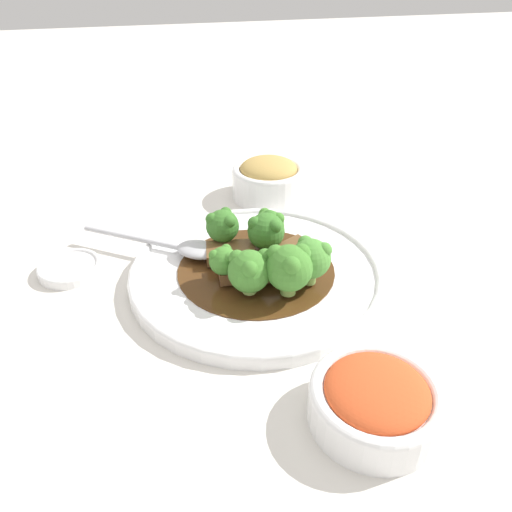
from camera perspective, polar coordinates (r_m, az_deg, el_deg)
name	(u,v)px	position (r m, az deg, el deg)	size (l,w,h in m)	color
ground_plane	(256,279)	(0.61, 0.00, -2.65)	(4.00, 4.00, 0.00)	silver
main_plate	(256,272)	(0.61, 0.00, -1.89)	(0.31, 0.31, 0.02)	white
beef_strip_0	(249,269)	(0.59, -0.80, -1.50)	(0.07, 0.04, 0.01)	brown
beef_strip_1	(293,248)	(0.63, 4.30, 0.91)	(0.05, 0.05, 0.01)	brown
beef_strip_2	(231,253)	(0.62, -2.91, 0.39)	(0.06, 0.05, 0.01)	brown
beef_strip_3	(279,269)	(0.59, 2.66, -1.47)	(0.06, 0.04, 0.01)	brown
broccoli_floret_0	(266,230)	(0.62, 1.16, 2.95)	(0.05, 0.05, 0.05)	#7FA84C
broccoli_floret_1	(311,258)	(0.56, 6.28, -0.22)	(0.05, 0.05, 0.06)	#7FA84C
broccoli_floret_2	(249,270)	(0.55, -0.78, -1.64)	(0.05, 0.05, 0.05)	#8EB756
broccoli_floret_3	(223,225)	(0.63, -3.85, 3.51)	(0.04, 0.04, 0.05)	#8EB756
broccoli_floret_4	(269,225)	(0.64, 1.45, 3.58)	(0.04, 0.04, 0.04)	#8EB756
broccoli_floret_5	(289,267)	(0.54, 3.80, -1.28)	(0.05, 0.05, 0.06)	#7FA84C
broccoli_floret_6	(223,260)	(0.57, -3.74, -0.51)	(0.03, 0.03, 0.04)	#7FA84C
serving_spoon	(186,247)	(0.63, -8.03, 0.99)	(0.18, 0.13, 0.01)	#B7B7BC
side_bowl_kimchi	(375,400)	(0.45, 13.47, -15.73)	(0.11, 0.11, 0.05)	white
side_bowl_appetizer	(268,178)	(0.79, 1.44, 8.85)	(0.11, 0.11, 0.06)	white
sauce_dish	(69,268)	(0.66, -20.54, -1.26)	(0.08, 0.08, 0.01)	white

